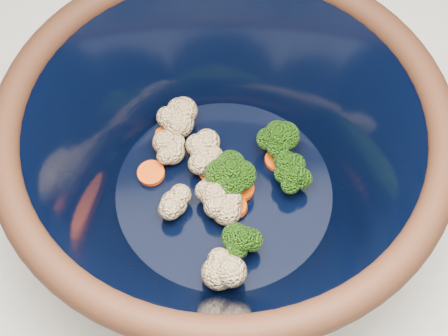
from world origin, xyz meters
The scene contains 2 objects.
mixing_bowl centered at (-0.11, 0.09, 1.00)m, with size 0.41×0.41×0.18m.
vegetable_pile centered at (-0.10, 0.09, 0.96)m, with size 0.17×0.21×0.05m.
Camera 1 is at (-0.15, -0.22, 1.50)m, focal length 50.00 mm.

